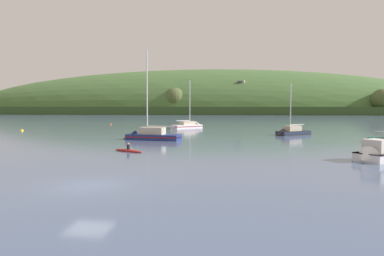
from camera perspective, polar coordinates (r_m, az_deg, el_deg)
ground at (r=20.85m, az=-16.85°, el=-9.26°), size 1400.00×1400.00×0.00m
far_shoreline_hill at (r=250.56m, az=2.63°, el=2.51°), size 472.27×112.28×63.37m
dockside_crane at (r=219.48m, az=8.62°, el=5.03°), size 15.51×6.18×21.26m
sailboat_near_mooring at (r=73.49m, az=-0.30°, el=0.23°), size 7.20×6.89×11.32m
sailboat_midwater_white at (r=57.66m, az=16.03°, el=-0.88°), size 6.51×5.38×9.24m
sailboat_outer_reach at (r=48.22m, az=-7.37°, el=-1.63°), size 8.74×3.73×13.46m
fishing_boat_moored at (r=33.47m, az=28.96°, el=-4.11°), size 6.36×5.50×3.85m
canoe_with_paddler at (r=35.78m, az=-10.53°, el=-3.70°), size 3.66×2.53×1.02m
mooring_buoy_foreground at (r=91.13m, az=-13.39°, el=0.56°), size 0.53×0.53×0.61m
mooring_buoy_midchannel at (r=73.13m, az=-26.46°, el=-0.42°), size 0.62×0.62×0.70m
mooring_buoy_far_upstream at (r=81.82m, az=0.09°, el=0.33°), size 0.57×0.57×0.65m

